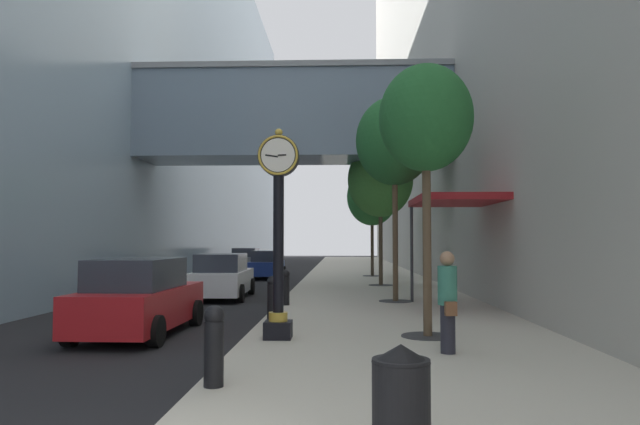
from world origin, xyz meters
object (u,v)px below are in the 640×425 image
Objects in this scene: street_tree_mid_far at (380,180)px; car_grey_mid at (246,260)px; pedestrian_walking at (448,299)px; car_white_trailing at (222,277)px; street_tree_near at (426,120)px; bollard_nearest at (214,344)px; street_tree_mid_near at (395,142)px; bollard_third at (272,297)px; street_clock at (278,223)px; street_tree_far at (372,197)px; car_blue_near at (267,265)px; trash_bin at (401,402)px; bollard_fourth at (285,286)px; car_red_far at (139,298)px.

car_grey_mid is at bearing 119.96° from street_tree_mid_far.
pedestrian_walking is at bearing -89.69° from street_tree_mid_far.
street_tree_near is at bearing -56.02° from car_white_trailing.
street_tree_mid_near is (3.52, 11.26, 4.71)m from bollard_nearest.
bollard_third is 0.24× the size of car_grey_mid.
car_white_trailing is at bearing -83.19° from car_grey_mid.
street_clock is 3.91× the size of bollard_third.
bollard_nearest is at bearing -78.77° from car_white_trailing.
street_tree_mid_near reaches higher than bollard_nearest.
street_tree_far is 23.11m from pedestrian_walking.
bollard_nearest is 25.11m from car_blue_near.
trash_bin is at bearing -49.45° from bollard_nearest.
bollard_nearest is at bearing -84.30° from car_blue_near.
bollard_third is at bearing 130.31° from pedestrian_walking.
bollard_fourth is at bearing -77.71° from car_grey_mid.
bollard_nearest is at bearing -81.38° from car_grey_mid.
street_clock is 0.92× the size of car_white_trailing.
car_blue_near is 8.47m from car_grey_mid.
street_clock is 4.09× the size of trash_bin.
bollard_third is 0.19× the size of street_tree_near.
street_tree_far is 5.90× the size of trash_bin.
bollard_fourth is 0.19× the size of street_tree_near.
pedestrian_walking reaches higher than trash_bin.
street_tree_mid_near is at bearing 18.87° from bollard_fourth.
street_clock is 21.73m from street_tree_far.
bollard_third reaches higher than trash_bin.
trash_bin is at bearing -76.41° from bollard_third.
trash_bin is 0.24× the size of car_blue_near.
street_tree_near is 14.03m from street_tree_mid_far.
street_tree_far is at bearing 90.00° from street_tree_mid_near.
street_tree_far reaches higher than car_grey_mid.
car_red_far is (-6.41, 2.57, -0.26)m from pedestrian_walking.
car_blue_near reaches higher than bollard_third.
street_tree_mid_near is (3.52, 1.20, 4.71)m from bollard_fourth.
car_red_far is (-2.80, 5.02, 0.12)m from bollard_nearest.
pedestrian_walking is (0.09, -15.82, -3.80)m from street_tree_mid_far.
car_blue_near is at bearing 97.94° from street_clock.
street_tree_mid_near is 1.47× the size of car_grey_mid.
bollard_nearest is 13.70m from car_white_trailing.
street_tree_mid_far is at bearing 77.95° from street_clock.
bollard_third is at bearing -106.93° from street_tree_mid_far.
car_blue_near is (-6.10, 22.54, -0.32)m from pedestrian_walking.
street_tree_mid_near is 1.57× the size of car_blue_near.
street_clock is 0.98× the size of car_red_far.
street_tree_near is 0.84× the size of street_tree_mid_near.
street_tree_far reaches higher than trash_bin.
pedestrian_walking is (1.35, 5.09, 0.41)m from trash_bin.
pedestrian_walking is 0.38× the size of car_white_trailing.
bollard_nearest is at bearing -107.36° from street_tree_mid_near.
car_white_trailing is (-2.67, 3.37, 0.09)m from bollard_fourth.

